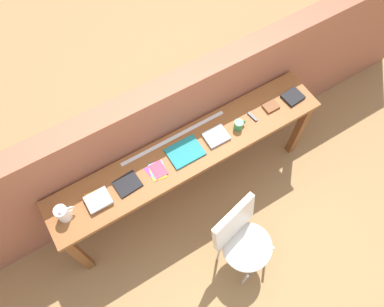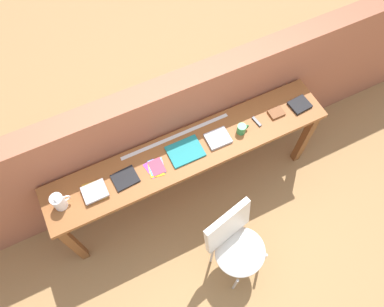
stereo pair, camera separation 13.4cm
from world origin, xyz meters
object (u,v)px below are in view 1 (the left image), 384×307
at_px(multitool_folded, 253,117).
at_px(leather_journal_brown, 271,107).
at_px(book_stack_leftmost, 98,200).
at_px(magazine_cycling, 128,184).
at_px(pitcher_white, 63,213).
at_px(mug, 239,125).
at_px(pamphlet_pile_colourful, 157,171).
at_px(chair_white_moulded, 242,239).
at_px(book_open_centre, 185,152).
at_px(book_repair_rightmost, 293,97).

xyz_separation_m(multitool_folded, leather_journal_brown, (0.20, 0.00, 0.00)).
relative_size(book_stack_leftmost, magazine_cycling, 0.96).
distance_m(multitool_folded, leather_journal_brown, 0.20).
height_order(pitcher_white, multitool_folded, pitcher_white).
xyz_separation_m(magazine_cycling, mug, (1.05, -0.02, 0.04)).
xyz_separation_m(pamphlet_pile_colourful, mug, (0.79, -0.01, 0.04)).
xyz_separation_m(mug, leather_journal_brown, (0.37, 0.03, -0.03)).
xyz_separation_m(pitcher_white, leather_journal_brown, (1.94, -0.01, -0.07)).
bearing_deg(multitool_folded, pitcher_white, 179.81).
xyz_separation_m(chair_white_moulded, book_open_centre, (-0.08, 0.79, 0.36)).
relative_size(chair_white_moulded, pamphlet_pile_colourful, 5.02).
height_order(pamphlet_pile_colourful, book_repair_rightmost, book_repair_rightmost).
xyz_separation_m(pamphlet_pile_colourful, book_open_centre, (0.28, 0.03, 0.00)).
distance_m(pitcher_white, leather_journal_brown, 1.94).
relative_size(leather_journal_brown, book_repair_rightmost, 0.75).
distance_m(magazine_cycling, multitool_folded, 1.22).
xyz_separation_m(chair_white_moulded, multitool_folded, (0.60, 0.78, 0.36)).
relative_size(book_stack_leftmost, pamphlet_pile_colourful, 1.07).
bearing_deg(chair_white_moulded, book_open_centre, 95.89).
bearing_deg(magazine_cycling, book_open_centre, -2.87).
height_order(book_open_centre, leather_journal_brown, leather_journal_brown).
bearing_deg(mug, chair_white_moulded, -119.91).
xyz_separation_m(magazine_cycling, book_open_centre, (0.54, 0.01, 0.00)).
height_order(book_open_centre, mug, mug).
bearing_deg(pitcher_white, leather_journal_brown, -0.16).
height_order(chair_white_moulded, pitcher_white, pitcher_white).
bearing_deg(magazine_cycling, book_stack_leftmost, 177.41).
xyz_separation_m(chair_white_moulded, book_repair_rightmost, (1.03, 0.76, 0.37)).
bearing_deg(magazine_cycling, book_repair_rightmost, -4.50).
bearing_deg(pitcher_white, book_open_centre, 0.15).
distance_m(magazine_cycling, book_open_centre, 0.54).
bearing_deg(magazine_cycling, multitool_folded, -3.87).
bearing_deg(multitool_folded, book_repair_rightmost, -2.37).
xyz_separation_m(book_open_centre, book_repair_rightmost, (1.11, -0.03, 0.00)).
bearing_deg(leather_journal_brown, chair_white_moulded, -135.38).
distance_m(chair_white_moulded, mug, 0.96).
distance_m(book_open_centre, multitool_folded, 0.68).
bearing_deg(pitcher_white, book_stack_leftmost, -2.82).
relative_size(book_open_centre, leather_journal_brown, 2.19).
distance_m(book_open_centre, mug, 0.52).
height_order(book_open_centre, multitool_folded, book_open_centre).
relative_size(book_open_centre, book_repair_rightmost, 1.65).
bearing_deg(mug, book_open_centre, 176.27).
bearing_deg(mug, book_stack_leftmost, 179.23).
bearing_deg(multitool_folded, leather_journal_brown, 0.16).
relative_size(mug, multitool_folded, 1.00).
xyz_separation_m(pamphlet_pile_colourful, multitool_folded, (0.96, 0.02, 0.00)).
xyz_separation_m(chair_white_moulded, magazine_cycling, (-0.62, 0.78, 0.36)).
bearing_deg(leather_journal_brown, book_stack_leftmost, -179.29).
relative_size(mug, book_repair_rightmost, 0.64).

